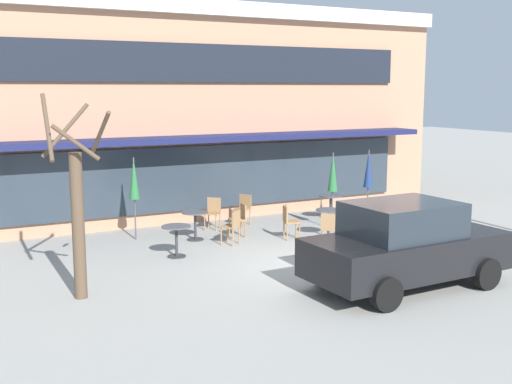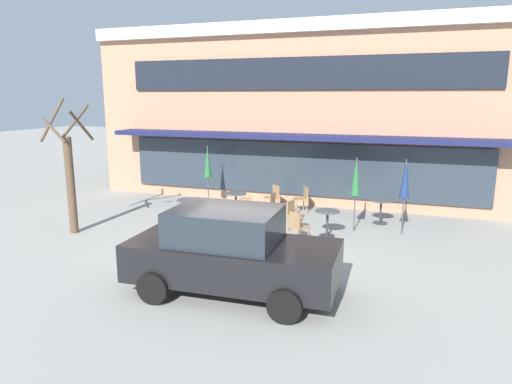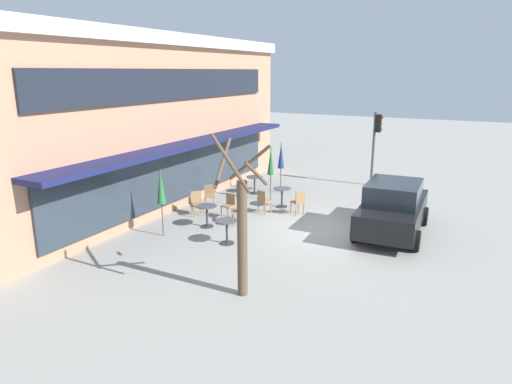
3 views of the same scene
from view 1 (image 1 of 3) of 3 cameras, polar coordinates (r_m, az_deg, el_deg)
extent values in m
plane|color=#9E9B93|center=(14.54, 5.94, -6.75)|extent=(80.00, 80.00, 0.00)
cube|color=tan|center=(23.00, -7.87, 7.34)|extent=(16.35, 8.00, 6.55)
cube|color=silver|center=(19.30, -3.78, 16.06)|extent=(16.35, 0.24, 0.44)
cube|color=#191E4C|center=(18.82, -3.13, 4.82)|extent=(13.89, 1.10, 0.16)
cube|color=#1E232D|center=(19.23, -3.80, 11.35)|extent=(13.08, 0.10, 1.10)
cube|color=#2D3842|center=(19.39, -3.69, 1.37)|extent=(13.08, 0.10, 1.90)
cylinder|color=#333338|center=(19.79, 6.61, -2.43)|extent=(0.44, 0.44, 0.03)
cylinder|color=#333338|center=(19.72, 6.63, -1.40)|extent=(0.07, 0.07, 0.70)
cylinder|color=#4C4C51|center=(19.65, 6.65, -0.35)|extent=(0.70, 0.70, 0.03)
cylinder|color=#333338|center=(17.16, -5.40, -4.22)|extent=(0.44, 0.44, 0.03)
cylinder|color=#333338|center=(17.08, -5.42, -3.03)|extent=(0.07, 0.07, 0.70)
cylinder|color=#4C4C51|center=(17.00, -5.44, -1.82)|extent=(0.70, 0.70, 0.03)
cylinder|color=#333338|center=(17.53, 6.45, -3.95)|extent=(0.44, 0.44, 0.03)
cylinder|color=#333338|center=(17.45, 6.47, -2.78)|extent=(0.07, 0.07, 0.70)
cylinder|color=#4C4C51|center=(17.38, 6.49, -1.60)|extent=(0.70, 0.70, 0.03)
cylinder|color=#333338|center=(15.51, -7.06, -5.69)|extent=(0.44, 0.44, 0.03)
cylinder|color=#333338|center=(15.43, -7.08, -4.38)|extent=(0.07, 0.07, 0.70)
cylinder|color=#4C4C51|center=(15.34, -7.11, -3.06)|extent=(0.70, 0.70, 0.03)
cylinder|color=#4C4C51|center=(18.33, 6.81, 0.08)|extent=(0.04, 0.04, 2.20)
cone|color=#286B38|center=(18.25, 6.85, 1.79)|extent=(0.28, 0.28, 1.10)
cylinder|color=#4C4C51|center=(19.24, 9.92, 0.44)|extent=(0.04, 0.04, 2.20)
cone|color=navy|center=(19.16, 9.97, 2.06)|extent=(0.28, 0.28, 1.10)
cylinder|color=#4C4C51|center=(17.22, -10.73, -0.60)|extent=(0.04, 0.04, 2.20)
cone|color=#286B38|center=(17.14, -10.79, 1.21)|extent=(0.28, 0.28, 1.10)
cylinder|color=#9E754C|center=(16.61, 5.88, -3.93)|extent=(0.04, 0.04, 0.45)
cylinder|color=#9E754C|center=(16.61, 7.06, -3.95)|extent=(0.04, 0.04, 0.45)
cylinder|color=#9E754C|center=(16.28, 5.87, -4.20)|extent=(0.04, 0.04, 0.45)
cylinder|color=#9E754C|center=(16.28, 7.07, -4.22)|extent=(0.04, 0.04, 0.45)
cube|color=#9E754C|center=(16.39, 6.49, -3.24)|extent=(0.55, 0.55, 0.04)
cube|color=#9E754C|center=(16.17, 6.50, -2.61)|extent=(0.35, 0.26, 0.40)
cylinder|color=#9E754C|center=(16.52, -3.12, -3.96)|extent=(0.04, 0.04, 0.45)
cylinder|color=#9E754C|center=(16.81, -2.54, -3.73)|extent=(0.04, 0.04, 0.45)
cylinder|color=#9E754C|center=(16.36, -2.08, -4.09)|extent=(0.04, 0.04, 0.45)
cylinder|color=#9E754C|center=(16.65, -1.52, -3.85)|extent=(0.04, 0.04, 0.45)
cube|color=#9E754C|center=(16.53, -2.32, -3.08)|extent=(0.56, 0.56, 0.04)
cube|color=#9E754C|center=(16.40, -1.78, -2.39)|extent=(0.35, 0.27, 0.40)
cylinder|color=#9E754C|center=(18.66, -1.10, -2.42)|extent=(0.04, 0.04, 0.45)
cylinder|color=#9E754C|center=(18.85, -1.96, -2.31)|extent=(0.04, 0.04, 0.45)
cylinder|color=#9E754C|center=(18.94, -0.53, -2.25)|extent=(0.04, 0.04, 0.45)
cylinder|color=#9E754C|center=(19.13, -1.39, -2.14)|extent=(0.04, 0.04, 0.45)
cube|color=#9E754C|center=(18.85, -1.25, -1.55)|extent=(0.55, 0.55, 0.04)
cube|color=#9E754C|center=(18.96, -0.95, -0.81)|extent=(0.24, 0.37, 0.40)
cylinder|color=#9E754C|center=(18.16, -3.58, -2.76)|extent=(0.04, 0.04, 0.45)
cylinder|color=#9E754C|center=(18.27, -4.59, -2.70)|extent=(0.04, 0.04, 0.45)
cylinder|color=#9E754C|center=(18.48, -3.24, -2.55)|extent=(0.04, 0.04, 0.45)
cylinder|color=#9E754C|center=(18.59, -4.24, -2.49)|extent=(0.04, 0.04, 0.45)
cube|color=#9E754C|center=(18.33, -3.92, -1.88)|extent=(0.57, 0.57, 0.04)
cube|color=#9E754C|center=(18.45, -3.75, -1.10)|extent=(0.32, 0.30, 0.40)
cylinder|color=#9E754C|center=(17.39, 3.58, -3.30)|extent=(0.04, 0.04, 0.45)
cylinder|color=#9E754C|center=(17.07, 3.89, -3.54)|extent=(0.04, 0.04, 0.45)
cylinder|color=#9E754C|center=(17.30, 2.50, -3.36)|extent=(0.04, 0.04, 0.45)
cylinder|color=#9E754C|center=(16.98, 2.79, -3.60)|extent=(0.04, 0.04, 0.45)
cube|color=#9E754C|center=(17.13, 3.20, -2.65)|extent=(0.49, 0.49, 0.04)
cube|color=#9E754C|center=(17.04, 2.62, -1.95)|extent=(0.14, 0.40, 0.40)
cylinder|color=#9E754C|center=(17.22, -2.05, -3.41)|extent=(0.04, 0.04, 0.45)
cylinder|color=#9E754C|center=(17.54, -2.39, -3.19)|extent=(0.04, 0.04, 0.45)
cylinder|color=#9E754C|center=(17.32, -0.98, -3.33)|extent=(0.04, 0.04, 0.45)
cylinder|color=#9E754C|center=(17.64, -1.34, -3.11)|extent=(0.04, 0.04, 0.45)
cube|color=#9E754C|center=(17.38, -1.69, -2.47)|extent=(0.45, 0.45, 0.04)
cube|color=#9E754C|center=(17.39, -1.13, -1.72)|extent=(0.09, 0.40, 0.40)
cube|color=black|center=(13.30, 13.25, -5.34)|extent=(4.26, 1.95, 0.76)
cube|color=#232B33|center=(13.04, 12.88, -2.37)|extent=(2.16, 1.67, 0.68)
cylinder|color=black|center=(14.90, 14.54, -5.34)|extent=(0.65, 0.24, 0.64)
cylinder|color=black|center=(13.72, 19.80, -6.85)|extent=(0.65, 0.24, 0.64)
cylinder|color=black|center=(13.27, 6.36, -6.89)|extent=(0.65, 0.24, 0.64)
cylinder|color=black|center=(11.92, 11.49, -8.88)|extent=(0.65, 0.24, 0.64)
cylinder|color=brown|center=(12.58, -15.53, -2.97)|extent=(0.24, 0.24, 2.81)
cylinder|color=brown|center=(12.51, -13.70, 5.04)|extent=(0.20, 1.05, 0.91)
cylinder|color=brown|center=(12.77, -16.60, 5.28)|extent=(0.97, 0.22, 1.03)
cylinder|color=brown|center=(12.27, -18.06, 5.52)|extent=(0.13, 1.00, 1.21)
cylinder|color=brown|center=(11.96, -15.74, 4.25)|extent=(0.84, 0.20, 0.69)
camera|label=2|loc=(11.90, 54.83, 5.13)|focal=32.00mm
camera|label=3|loc=(9.68, -69.49, 10.55)|focal=32.00mm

